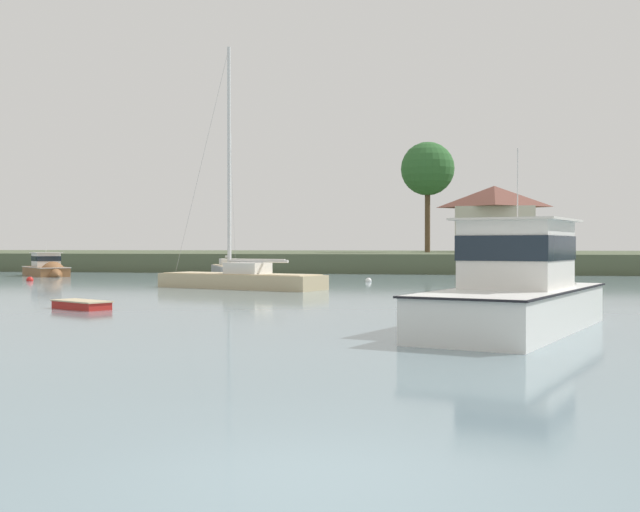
{
  "coord_description": "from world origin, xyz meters",
  "views": [
    {
      "loc": [
        1.55,
        -7.78,
        2.31
      ],
      "look_at": [
        -5.64,
        28.7,
        1.83
      ],
      "focal_mm": 44.87,
      "sensor_mm": 36.0,
      "label": 1
    }
  ],
  "objects": [
    {
      "name": "sailboat_grey",
      "position": [
        -16.86,
        50.17,
        0.25
      ],
      "size": [
        5.18,
        8.29,
        11.27
      ],
      "color": "gray",
      "rests_on": "ground"
    },
    {
      "name": "mooring_buoy_red",
      "position": [
        -26.98,
        39.44,
        0.08
      ],
      "size": [
        0.44,
        0.44,
        0.49
      ],
      "color": "red",
      "rests_on": "ground"
    },
    {
      "name": "ground_plane",
      "position": [
        0.0,
        0.0,
        0.0
      ],
      "size": [
        515.59,
        515.59,
        0.0
      ],
      "primitive_type": "plane",
      "color": "gray"
    },
    {
      "name": "cruiser_wood",
      "position": [
        -30.28,
        47.42,
        0.39
      ],
      "size": [
        6.14,
        6.26,
        3.46
      ],
      "color": "brown",
      "rests_on": "ground"
    },
    {
      "name": "cottage_near_water",
      "position": [
        3.42,
        85.0,
        5.49
      ],
      "size": [
        9.28,
        8.21,
        7.49
      ],
      "color": "silver",
      "rests_on": "far_shore_bank"
    },
    {
      "name": "far_shore_bank",
      "position": [
        0.0,
        82.44,
        0.81
      ],
      "size": [
        232.02,
        51.5,
        1.61
      ],
      "primitive_type": "cube",
      "color": "#4C563D",
      "rests_on": "ground"
    },
    {
      "name": "mooring_buoy_white",
      "position": [
        -5.24,
        42.68,
        0.07
      ],
      "size": [
        0.4,
        0.4,
        0.45
      ],
      "color": "white",
      "rests_on": "ground"
    },
    {
      "name": "dinghy_red",
      "position": [
        -12.6,
        19.05,
        0.11
      ],
      "size": [
        2.71,
        2.16,
        0.44
      ],
      "color": "#B2231E",
      "rests_on": "ground"
    },
    {
      "name": "sailboat_sand",
      "position": [
        -10.98,
        33.67,
        0.28
      ],
      "size": [
        9.9,
        5.7,
        13.65
      ],
      "color": "tan",
      "rests_on": "ground"
    },
    {
      "name": "shore_tree_center_right",
      "position": [
        -3.55,
        76.16,
        10.28
      ],
      "size": [
        5.57,
        5.57,
        11.52
      ],
      "color": "brown",
      "rests_on": "far_shore_bank"
    },
    {
      "name": "cruiser_white",
      "position": [
        2.85,
        15.22,
        0.7
      ],
      "size": [
        5.94,
        10.53,
        6.05
      ],
      "color": "white",
      "rests_on": "ground"
    }
  ]
}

